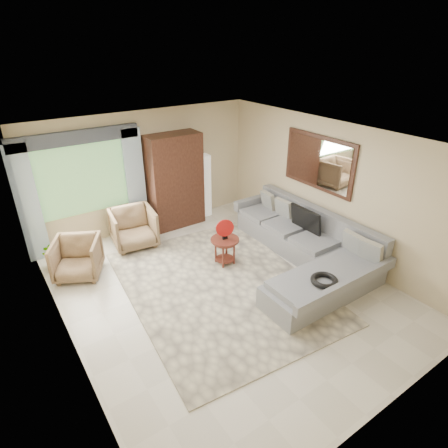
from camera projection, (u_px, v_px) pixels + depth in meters
ground at (224, 289)px, 6.50m from camera, size 6.00×6.00×0.00m
area_rug at (220, 285)px, 6.58m from camera, size 3.36×4.26×0.02m
sectional_sofa at (306, 250)px, 7.15m from camera, size 2.30×3.46×0.90m
tv_screen at (306, 220)px, 7.32m from camera, size 0.14×0.74×0.48m
garden_hose at (324, 280)px, 5.80m from camera, size 0.43×0.43×0.09m
coffee_table at (225, 251)px, 7.11m from camera, size 0.54×0.54×0.54m
red_disc at (225, 228)px, 6.89m from camera, size 0.33×0.15×0.34m
armchair_left at (77, 258)px, 6.72m from camera, size 1.06×1.07×0.73m
armchair_right at (134, 228)px, 7.70m from camera, size 0.96×0.98×0.80m
potted_plant at (55, 254)px, 7.05m from camera, size 0.54×0.49×0.53m
armoire at (175, 181)px, 8.31m from camera, size 1.20×0.55×2.10m
floor_lamp at (204, 186)px, 8.89m from camera, size 0.24×0.24×1.50m
window at (82, 180)px, 7.38m from camera, size 1.80×0.04×1.40m
curtain_left at (28, 205)px, 6.89m from camera, size 0.40×0.08×2.30m
curtain_right at (135, 182)px, 7.95m from camera, size 0.40×0.08×2.30m
valance at (75, 137)px, 6.94m from camera, size 2.40×0.12×0.26m
wall_mirror at (318, 163)px, 7.22m from camera, size 0.05×1.70×1.05m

